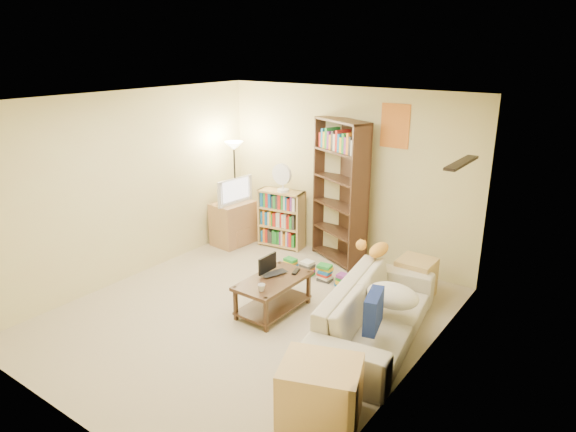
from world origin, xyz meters
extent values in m
plane|color=tan|center=(0.00, 0.00, 0.00)|extent=(4.50, 4.50, 0.00)
cube|color=beige|center=(0.00, 2.25, 1.25)|extent=(4.00, 0.04, 2.50)
cube|color=beige|center=(0.00, -2.25, 1.25)|extent=(4.00, 0.04, 2.50)
cube|color=beige|center=(-2.00, 0.00, 1.25)|extent=(0.04, 4.50, 2.50)
cube|color=beige|center=(2.00, 0.00, 1.25)|extent=(0.04, 4.50, 2.50)
cube|color=white|center=(0.00, 0.00, 2.50)|extent=(4.00, 4.50, 0.04)
cube|color=red|center=(0.72, 2.24, 2.02)|extent=(0.40, 0.02, 0.58)
cube|color=black|center=(1.92, 1.30, 1.85)|extent=(0.12, 0.80, 0.03)
imported|color=#BAB19A|center=(1.45, 0.40, 0.31)|extent=(2.39, 1.51, 0.62)
cube|color=navy|center=(1.63, -0.03, 0.59)|extent=(0.22, 0.43, 0.37)
ellipsoid|color=beige|center=(1.60, 0.48, 0.53)|extent=(0.57, 0.41, 0.24)
ellipsoid|color=#F29E33|center=(1.09, 1.17, 0.70)|extent=(0.41, 0.23, 0.16)
sphere|color=#F29E33|center=(0.87, 1.13, 0.72)|extent=(0.13, 0.13, 0.13)
cube|color=#3B2816|center=(0.19, 0.25, 0.40)|extent=(0.54, 0.95, 0.04)
cube|color=#3B2816|center=(0.19, 0.25, 0.08)|extent=(0.51, 0.91, 0.03)
cube|color=#3B2816|center=(-0.04, -0.17, 0.21)|extent=(0.04, 0.04, 0.42)
cube|color=#3B2816|center=(0.41, -0.17, 0.21)|extent=(0.04, 0.04, 0.42)
cube|color=#3B2816|center=(-0.03, 0.67, 0.21)|extent=(0.04, 0.04, 0.42)
cube|color=#3B2816|center=(0.42, 0.66, 0.21)|extent=(0.04, 0.04, 0.42)
imported|color=black|center=(0.17, 0.34, 0.43)|extent=(0.45, 0.41, 0.03)
cube|color=white|center=(0.04, 0.34, 0.55)|extent=(0.02, 0.32, 0.21)
imported|color=silver|center=(0.27, -0.07, 0.46)|extent=(0.10, 0.10, 0.08)
cube|color=black|center=(0.30, 0.56, 0.43)|extent=(0.10, 0.18, 0.02)
cube|color=tan|center=(-1.67, 1.65, 0.34)|extent=(0.51, 0.68, 0.68)
imported|color=black|center=(-1.67, 1.65, 0.88)|extent=(0.72, 0.22, 0.41)
cube|color=#3C2417|center=(0.03, 2.05, 1.04)|extent=(0.98, 0.67, 2.07)
cube|color=tan|center=(-0.97, 2.00, 0.46)|extent=(0.74, 0.38, 0.91)
cylinder|color=white|center=(-0.92, 1.98, 0.93)|extent=(0.18, 0.18, 0.04)
cylinder|color=white|center=(-0.92, 1.98, 1.03)|extent=(0.02, 0.02, 0.18)
cylinder|color=white|center=(-0.92, 1.95, 1.19)|extent=(0.32, 0.06, 0.32)
cylinder|color=black|center=(-1.61, 1.66, 0.01)|extent=(0.24, 0.24, 0.03)
cylinder|color=black|center=(-1.61, 1.66, 0.78)|extent=(0.03, 0.03, 1.56)
cone|color=#FFF3C6|center=(-1.61, 1.66, 1.59)|extent=(0.28, 0.28, 0.12)
cube|color=tan|center=(1.41, 1.61, 0.25)|extent=(0.43, 0.43, 0.50)
cube|color=#DDB66B|center=(1.65, -1.02, 0.27)|extent=(0.80, 0.74, 0.55)
cube|color=red|center=(-0.34, 1.36, 0.08)|extent=(0.19, 0.15, 0.16)
cube|color=#1966B2|center=(-0.04, 1.34, 0.10)|extent=(0.19, 0.15, 0.20)
cube|color=gold|center=(0.25, 1.32, 0.12)|extent=(0.19, 0.15, 0.23)
cube|color=#268C33|center=(0.55, 1.30, 0.09)|extent=(0.19, 0.15, 0.18)
cube|color=#7F338C|center=(0.85, 1.28, 0.11)|extent=(0.19, 0.15, 0.22)
camera|label=1|loc=(3.53, -4.10, 3.04)|focal=32.00mm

